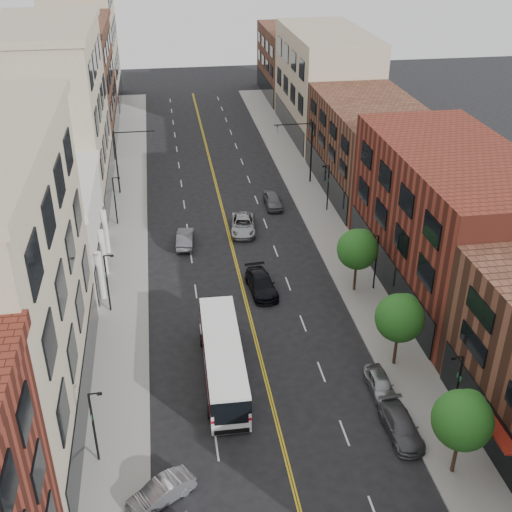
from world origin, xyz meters
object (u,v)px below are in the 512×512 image
city_bus (223,357)px  car_lane_b (243,225)px  car_lane_a (261,284)px  car_angle_b (161,492)px  car_parked_mid (401,426)px  car_parked_far (380,384)px  car_lane_behind (185,238)px  car_lane_c (273,200)px

city_bus → car_lane_b: 22.54m
city_bus → car_lane_a: city_bus is taller
car_angle_b → car_lane_b: 33.24m
city_bus → car_parked_mid: (10.28, -7.13, -1.07)m
car_parked_far → car_lane_b: (-5.90, 25.18, 0.09)m
car_angle_b → car_parked_mid: size_ratio=0.86×
car_parked_mid → car_lane_behind: size_ratio=1.02×
car_angle_b → car_lane_behind: 30.14m
city_bus → car_angle_b: city_bus is taller
city_bus → car_lane_c: 28.76m
car_parked_far → car_lane_behind: 25.98m
car_angle_b → car_lane_b: (8.90, 32.02, 0.09)m
city_bus → car_parked_mid: bearing=-33.7°
car_parked_mid → car_lane_a: 18.72m
car_parked_mid → car_parked_far: car_parked_mid is taller
car_lane_a → car_lane_c: bearing=71.4°
car_parked_mid → car_lane_c: car_lane_c is taller
car_parked_mid → car_parked_far: (0.00, 4.03, -0.01)m
city_bus → car_lane_b: size_ratio=2.20×
car_lane_a → car_lane_b: car_lane_a is taller
car_parked_far → car_lane_behind: size_ratio=0.86×
car_lane_c → car_parked_mid: bearing=-86.9°
city_bus → car_parked_far: (10.28, -3.10, -1.08)m
car_parked_far → car_lane_a: (-5.90, 13.74, 0.09)m
car_angle_b → car_lane_a: 22.42m
car_angle_b → car_parked_mid: 15.06m
car_lane_behind → car_lane_b: (5.88, 2.03, 0.01)m
car_lane_behind → car_lane_c: bearing=-137.1°
car_parked_far → car_lane_b: size_ratio=0.72×
car_parked_mid → city_bus: bearing=144.2°
car_parked_mid → car_lane_b: car_lane_b is taller
car_lane_behind → car_parked_mid: bearing=119.3°
car_lane_c → car_lane_a: bearing=-103.4°
car_angle_b → car_parked_mid: bearing=68.8°
car_parked_mid → car_lane_c: bearing=92.1°
car_lane_a → car_lane_b: bearing=84.7°
car_lane_behind → car_lane_b: size_ratio=0.84×
car_angle_b → car_parked_far: 16.30m
city_bus → car_lane_behind: city_bus is taller
car_parked_far → car_lane_a: bearing=113.4°
car_angle_b → car_lane_c: 39.59m
city_bus → car_lane_a: size_ratio=2.28×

